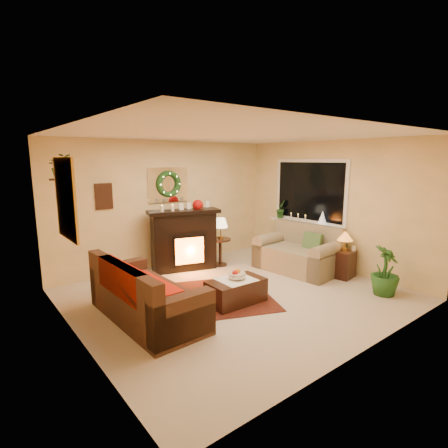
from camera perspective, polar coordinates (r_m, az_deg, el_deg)
floor at (r=5.94m, az=2.12°, el=-11.47°), size 5.00×5.00×0.00m
ceiling at (r=5.52m, az=2.31°, el=14.42°), size 5.00×5.00×0.00m
wall_back at (r=7.43m, az=-9.07°, el=3.25°), size 5.00×5.00×0.00m
wall_front at (r=4.16m, az=22.64°, el=-3.12°), size 5.00×5.00×0.00m
wall_left at (r=4.43m, az=-23.33°, el=-2.38°), size 4.50×4.50×0.00m
wall_right at (r=7.43m, az=17.12°, el=2.92°), size 4.50×4.50×0.00m
area_rug at (r=5.80m, az=-3.73°, el=-11.99°), size 2.69×2.39×0.01m
sofa at (r=5.09m, az=-12.49°, el=-10.35°), size 0.95×2.03×0.86m
red_throw at (r=5.19m, az=-13.54°, el=-9.71°), size 0.73×1.19×0.02m
fireplace at (r=7.13m, az=-6.58°, el=-3.12°), size 1.33×0.74×1.16m
poinsettia at (r=7.19m, az=-4.30°, el=3.11°), size 0.22×0.22×0.22m
mantel_candle_a at (r=6.79m, az=-10.04°, el=2.20°), size 0.06×0.06×0.18m
mantel_candle_b at (r=6.85m, az=-8.39°, el=2.32°), size 0.06×0.06×0.18m
mantel_mirror at (r=7.37m, az=-9.09°, el=6.32°), size 0.92×0.02×0.72m
wreath at (r=7.34m, az=-8.94°, el=6.46°), size 0.55×0.11×0.55m
wall_art at (r=6.84m, az=-19.01°, el=4.29°), size 0.32×0.03×0.48m
gold_mirror at (r=4.66m, az=-24.45°, el=3.74°), size 0.03×0.84×1.00m
hanging_plant at (r=5.40m, az=-25.10°, el=6.85°), size 0.33×0.28×0.36m
loveseat at (r=7.18m, az=11.81°, el=-4.26°), size 1.09×1.68×0.92m
window_frame at (r=7.72m, az=13.81°, el=5.21°), size 0.03×1.86×1.36m
window_glass at (r=7.71m, az=13.74°, el=5.21°), size 0.02×1.70×1.22m
window_sill at (r=7.73m, az=13.11°, el=0.16°), size 0.22×1.86×0.04m
mini_tree at (r=7.45m, az=15.77°, el=0.99°), size 0.19×0.19×0.28m
sill_plant at (r=8.18m, az=9.28°, el=2.38°), size 0.30×0.24×0.54m
side_table_round at (r=7.41m, az=-0.62°, el=-4.33°), size 0.47×0.47×0.58m
lamp_cream at (r=7.28m, az=-0.53°, el=-0.12°), size 0.29×0.29×0.45m
end_table_square at (r=7.07m, az=18.63°, el=-6.08°), size 0.48×0.48×0.52m
lamp_tiffany at (r=6.96m, az=19.16°, el=-2.35°), size 0.29×0.29×0.42m
coffee_table at (r=5.55m, az=1.98°, el=-10.75°), size 0.91×0.52×0.38m
fruit_bowl at (r=5.49m, az=2.12°, el=-8.33°), size 0.27×0.27×0.06m
floor_palm at (r=6.38m, az=24.86°, el=-6.63°), size 1.75×1.75×2.46m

